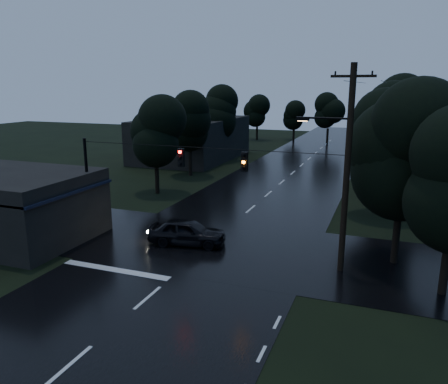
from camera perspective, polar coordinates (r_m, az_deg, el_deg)
The scene contains 17 objects.
ground at distance 16.31m, azimuth -19.45°, elevation -20.54°, with size 160.00×160.00×0.00m, color black.
main_road at distance 42.04m, azimuth 7.56°, elevation 1.25°, with size 12.00×120.00×0.02m, color black.
cross_street at distance 25.51m, azimuth -1.90°, elevation -6.91°, with size 60.00×9.00×0.02m, color black.
building_far_right at distance 44.80m, azimuth 26.63°, elevation 3.54°, with size 10.00×14.00×4.40m, color black.
building_far_left at distance 55.53m, azimuth -4.19°, elevation 6.96°, with size 10.00×16.00×5.00m, color black.
utility_pole_main at distance 21.43m, azimuth 15.55°, elevation 3.21°, with size 3.50×0.30×10.00m.
utility_pole_far at distance 38.37m, azimuth 19.23°, elevation 5.30°, with size 2.00×0.30×7.50m.
anchor_pole_left at distance 27.52m, azimuth -17.35°, elevation 0.53°, with size 0.18×0.18×6.00m, color black.
span_signals at distance 23.04m, azimuth -1.69°, elevation 4.37°, with size 15.00×0.37×1.12m.
tree_corner_near at distance 23.23m, azimuth 22.54°, elevation 5.28°, with size 4.48×4.48×9.44m.
tree_left_a at distance 37.04m, azimuth -8.96°, elevation 7.75°, with size 3.92×3.92×8.26m.
tree_left_b at distance 44.36m, azimuth -4.52°, elevation 9.31°, with size 4.20×4.20×8.85m.
tree_left_c at distance 53.75m, azimuth -0.51°, elevation 10.51°, with size 4.48×4.48×9.44m.
tree_right_a at distance 32.20m, azimuth 20.35°, elevation 6.87°, with size 4.20×4.20×8.85m.
tree_right_b at distance 40.14m, azimuth 21.44°, elevation 8.50°, with size 4.48×4.48×9.44m.
tree_right_c at distance 50.10m, azimuth 22.14°, elevation 9.72°, with size 4.76×4.76×10.03m.
car at distance 25.41m, azimuth -4.83°, elevation -5.21°, with size 1.80×4.47×1.52m, color black.
Camera 1 is at (9.23, -10.02, 8.97)m, focal length 35.00 mm.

